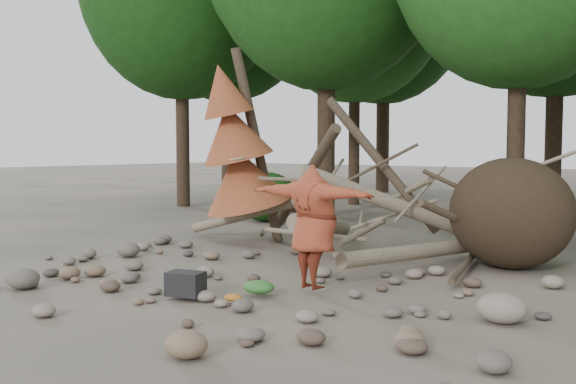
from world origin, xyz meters
The scene contains 13 objects.
ground centered at (0.00, 0.00, 0.00)m, with size 120.00×120.00×0.00m, color #514C44.
deadfall_pile centered at (2.02, 4.24, 0.95)m, with size 8.55×5.24×3.30m.
dead_conifer centered at (-3.12, 3.37, 2.11)m, with size 2.06×2.16×4.35m.
bush_left centered at (-5.50, 7.20, 0.72)m, with size 1.80×1.80×1.44m, color #174512.
bush_mid centered at (0.80, 7.80, 0.56)m, with size 1.40×1.40×1.12m, color #1F5819.
frisbee_thrower centered at (0.99, 0.56, 0.99)m, with size 2.90×0.78×1.92m.
backpack centered at (-0.21, -0.87, 0.17)m, with size 0.51×0.34×0.34m, color black.
cloth_green centered at (0.49, -0.10, 0.09)m, with size 0.49×0.41×0.18m, color #326E2C.
cloth_orange centered at (0.52, -0.67, 0.05)m, with size 0.26×0.22×0.10m, color #B3691E.
boulder_front_left centered at (-2.66, -1.93, 0.16)m, with size 0.53×0.48×0.32m, color #676156.
boulder_front_right centered at (1.67, -2.60, 0.14)m, with size 0.47×0.43×0.28m, color #836A52.
boulder_mid_right centered at (3.75, 0.70, 0.19)m, with size 0.62×0.56×0.37m, color gray.
boulder_mid_left centered at (-3.72, 0.86, 0.15)m, with size 0.49×0.44×0.29m, color #675F57.
Camera 1 is at (6.47, -7.01, 2.16)m, focal length 40.00 mm.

